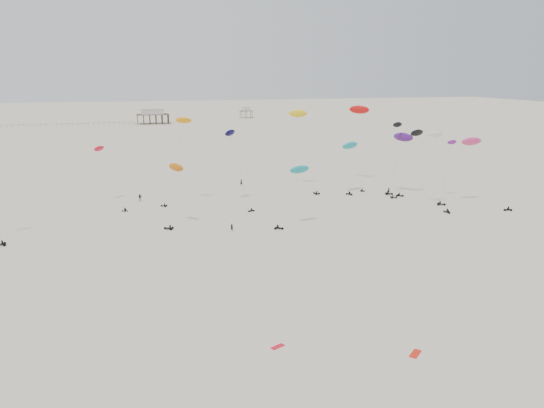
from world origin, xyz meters
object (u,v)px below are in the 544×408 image
object	(u,v)px
rig_0	(413,147)
spectator_0	(232,231)
pavilion_small	(246,113)
rig_4	(295,181)
pavilion_main	(153,117)

from	to	relation	value
rig_0	spectator_0	xyz separation A→B (m)	(-54.16, -20.80, -13.25)
pavilion_small	rig_4	xyz separation A→B (m)	(-52.90, -285.26, 6.61)
pavilion_small	rig_4	world-z (taller)	rig_4
pavilion_main	pavilion_small	distance (m)	76.16
pavilion_main	rig_0	distance (m)	241.71
pavilion_small	spectator_0	xyz separation A→B (m)	(-67.12, -285.51, -3.49)
pavilion_small	spectator_0	bearing A→B (deg)	-103.23
rig_0	spectator_0	bearing A→B (deg)	-17.96
pavilion_small	rig_0	size ratio (longest dim) A/B	0.49
pavilion_small	rig_0	xyz separation A→B (m)	(-12.96, -264.71, 9.76)
spectator_0	rig_4	bearing A→B (deg)	-155.24
rig_4	pavilion_small	bearing A→B (deg)	-152.59
pavilion_small	rig_0	bearing A→B (deg)	-92.80
pavilion_main	rig_4	world-z (taller)	rig_4
pavilion_small	spectator_0	size ratio (longest dim) A/B	4.72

